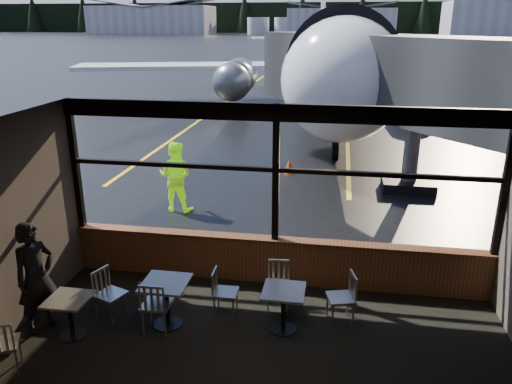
% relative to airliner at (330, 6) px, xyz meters
% --- Properties ---
extents(ground_plane, '(520.00, 520.00, 0.00)m').
position_rel_airliner_xyz_m(ground_plane, '(-0.22, 98.06, -5.67)').
color(ground_plane, black).
rests_on(ground_plane, ground).
extents(ceiling, '(8.00, 6.00, 0.04)m').
position_rel_airliner_xyz_m(ceiling, '(-0.22, -24.94, -2.17)').
color(ceiling, '#38332D').
rests_on(ceiling, ground).
extents(window_sill, '(8.00, 0.28, 0.90)m').
position_rel_airliner_xyz_m(window_sill, '(-0.22, -21.94, -5.22)').
color(window_sill, brown).
rests_on(window_sill, ground).
extents(window_header, '(8.00, 0.18, 0.30)m').
position_rel_airliner_xyz_m(window_header, '(-0.22, -21.94, -2.32)').
color(window_header, black).
rests_on(window_header, ground).
extents(mullion_left, '(0.12, 0.12, 2.60)m').
position_rel_airliner_xyz_m(mullion_left, '(-4.17, -21.94, -3.47)').
color(mullion_left, black).
rests_on(mullion_left, ground).
extents(mullion_centre, '(0.12, 0.12, 2.60)m').
position_rel_airliner_xyz_m(mullion_centre, '(-0.22, -21.94, -3.47)').
color(mullion_centre, black).
rests_on(mullion_centre, ground).
extents(mullion_right, '(0.12, 0.12, 2.60)m').
position_rel_airliner_xyz_m(mullion_right, '(3.73, -21.94, -3.47)').
color(mullion_right, black).
rests_on(mullion_right, ground).
extents(window_transom, '(8.00, 0.10, 0.08)m').
position_rel_airliner_xyz_m(window_transom, '(-0.22, -21.94, -3.37)').
color(window_transom, black).
rests_on(window_transom, ground).
extents(airliner, '(33.26, 39.04, 11.35)m').
position_rel_airliner_xyz_m(airliner, '(0.00, 0.00, 0.00)').
color(airliner, white).
rests_on(airliner, ground_plane).
extents(jet_bridge, '(9.25, 11.30, 4.93)m').
position_rel_airliner_xyz_m(jet_bridge, '(3.38, -16.44, -3.21)').
color(jet_bridge, '#2E2E31').
rests_on(jet_bridge, ground_plane).
extents(cafe_table_near, '(0.68, 0.68, 0.75)m').
position_rel_airliner_xyz_m(cafe_table_near, '(0.13, -23.53, -5.30)').
color(cafe_table_near, '#9D9891').
rests_on(cafe_table_near, carpet_floor).
extents(cafe_table_mid, '(0.74, 0.74, 0.82)m').
position_rel_airliner_xyz_m(cafe_table_mid, '(-1.80, -23.71, -5.26)').
color(cafe_table_mid, '#9B978E').
rests_on(cafe_table_mid, carpet_floor).
extents(cafe_table_left, '(0.64, 0.64, 0.71)m').
position_rel_airliner_xyz_m(cafe_table_left, '(-3.23, -24.27, -5.32)').
color(cafe_table_left, '#A29D95').
rests_on(cafe_table_left, carpet_floor).
extents(chair_near_e, '(0.61, 0.61, 0.91)m').
position_rel_airliner_xyz_m(chair_near_e, '(1.06, -23.14, -5.22)').
color(chair_near_e, '#B6B0A4').
rests_on(chair_near_e, carpet_floor).
extents(chair_near_w, '(0.48, 0.48, 0.86)m').
position_rel_airliner_xyz_m(chair_near_w, '(-0.91, -23.24, -5.24)').
color(chair_near_w, '#AEA99D').
rests_on(chair_near_w, carpet_floor).
extents(chair_near_n, '(0.50, 0.50, 0.86)m').
position_rel_airliner_xyz_m(chair_near_n, '(-0.04, -22.84, -5.25)').
color(chair_near_n, '#ADA99C').
rests_on(chair_near_n, carpet_floor).
extents(chair_mid_s, '(0.53, 0.53, 0.96)m').
position_rel_airliner_xyz_m(chair_mid_s, '(-1.91, -23.88, -5.20)').
color(chair_mid_s, beige).
rests_on(chair_mid_s, carpet_floor).
extents(chair_mid_w, '(0.64, 0.64, 0.91)m').
position_rel_airliner_xyz_m(chair_mid_w, '(-2.81, -23.67, -5.22)').
color(chair_mid_w, beige).
rests_on(chair_mid_w, carpet_floor).
extents(chair_left_s, '(0.66, 0.66, 0.91)m').
position_rel_airliner_xyz_m(chair_left_s, '(-3.74, -25.22, -5.22)').
color(chair_left_s, '#B1ACA0').
rests_on(chair_left_s, carpet_floor).
extents(passenger, '(0.71, 0.82, 1.89)m').
position_rel_airliner_xyz_m(passenger, '(-3.84, -24.13, -4.73)').
color(passenger, black).
rests_on(passenger, carpet_floor).
extents(ground_crew, '(0.98, 0.79, 1.89)m').
position_rel_airliner_xyz_m(ground_crew, '(-3.35, -18.44, -4.73)').
color(ground_crew, '#BFF219').
rests_on(ground_crew, ground_plane).
extents(cone_nose, '(0.35, 0.35, 0.49)m').
position_rel_airliner_xyz_m(cone_nose, '(-0.69, -14.55, -5.43)').
color(cone_nose, '#F64F07').
rests_on(cone_nose, ground_plane).
extents(cone_wing, '(0.38, 0.38, 0.53)m').
position_rel_airliner_xyz_m(cone_wing, '(-5.87, -2.65, -5.41)').
color(cone_wing, '#FA4207').
rests_on(cone_wing, ground_plane).
extents(hangar_left, '(45.00, 18.00, 11.00)m').
position_rel_airliner_xyz_m(hangar_left, '(-70.22, 158.06, -0.17)').
color(hangar_left, silver).
rests_on(hangar_left, ground_plane).
extents(hangar_mid, '(38.00, 15.00, 10.00)m').
position_rel_airliner_xyz_m(hangar_mid, '(-0.22, 163.06, -0.67)').
color(hangar_mid, silver).
rests_on(hangar_mid, ground_plane).
extents(fuel_tank_a, '(8.00, 8.00, 6.00)m').
position_rel_airliner_xyz_m(fuel_tank_a, '(-30.22, 160.06, -2.67)').
color(fuel_tank_a, silver).
rests_on(fuel_tank_a, ground_plane).
extents(fuel_tank_b, '(8.00, 8.00, 6.00)m').
position_rel_airliner_xyz_m(fuel_tank_b, '(-20.22, 160.06, -2.67)').
color(fuel_tank_b, silver).
rests_on(fuel_tank_b, ground_plane).
extents(fuel_tank_c, '(8.00, 8.00, 6.00)m').
position_rel_airliner_xyz_m(fuel_tank_c, '(-10.22, 160.06, -2.67)').
color(fuel_tank_c, silver).
rests_on(fuel_tank_c, ground_plane).
extents(treeline, '(360.00, 3.00, 12.00)m').
position_rel_airliner_xyz_m(treeline, '(-0.22, 188.06, 0.33)').
color(treeline, black).
rests_on(treeline, ground_plane).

